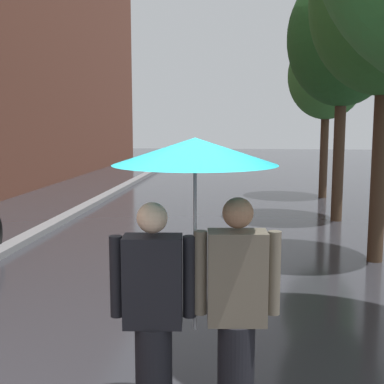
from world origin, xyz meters
TOP-DOWN VIEW (x-y plane):
  - kerb_strip at (-3.20, 10.00)m, footprint 0.30×36.00m
  - street_tree_2 at (2.99, 8.88)m, footprint 2.43×2.43m
  - street_tree_3 at (3.22, 12.49)m, footprint 2.22×2.22m
  - couple_under_umbrella at (0.55, 0.60)m, footprint 1.16×1.11m

SIDE VIEW (x-z plane):
  - kerb_strip at x=-3.20m, z-range 0.00..0.12m
  - couple_under_umbrella at x=0.55m, z-range 0.34..2.47m
  - street_tree_3 at x=3.22m, z-range 1.13..5.97m
  - street_tree_2 at x=2.99m, z-range 1.26..6.82m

